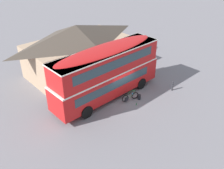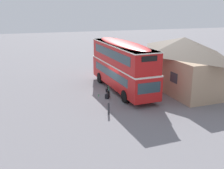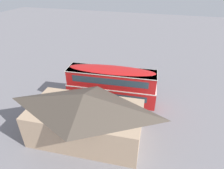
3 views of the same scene
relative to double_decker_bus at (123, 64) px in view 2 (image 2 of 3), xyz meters
The scene contains 7 objects.
ground_plane 2.98m from the double_decker_bus, 48.69° to the right, with size 120.00×120.00×0.00m, color slate.
double_decker_bus is the anchor object (origin of this frame).
touring_bicycle 3.11m from the double_decker_bus, 57.29° to the right, with size 1.68×0.51×1.01m.
backpack_on_ground 3.76m from the double_decker_bus, 47.42° to the right, with size 0.37×0.37×0.49m.
water_bottle_green_metal 3.87m from the double_decker_bus, 67.32° to the right, with size 0.07×0.07×0.21m.
pub_building 6.17m from the double_decker_bus, 83.16° to the left, with size 11.21×6.39×5.07m.
kerb_bollard 6.61m from the double_decker_bus, 28.77° to the right, with size 0.16×0.16×0.97m.
Camera 2 is at (23.35, -7.46, 8.20)m, focal length 43.85 mm.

